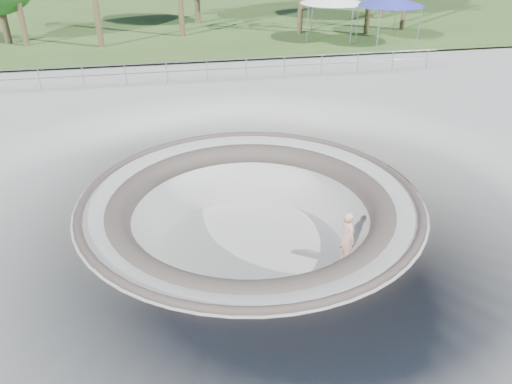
% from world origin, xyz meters
% --- Properties ---
extents(ground, '(180.00, 180.00, 0.00)m').
position_xyz_m(ground, '(0.00, 0.00, 0.00)').
color(ground, '#AFAFA9').
rests_on(ground, ground).
extents(skate_bowl, '(14.00, 14.00, 4.10)m').
position_xyz_m(skate_bowl, '(0.00, 0.00, -1.83)').
color(skate_bowl, '#AFAFA9').
rests_on(skate_bowl, ground).
extents(grass_strip, '(180.00, 36.00, 0.12)m').
position_xyz_m(grass_strip, '(0.00, 34.00, 0.22)').
color(grass_strip, '#375120').
rests_on(grass_strip, ground).
extents(distant_hills, '(103.20, 45.00, 28.60)m').
position_xyz_m(distant_hills, '(3.78, 57.17, -7.02)').
color(distant_hills, olive).
rests_on(distant_hills, ground).
extents(safety_railing, '(25.00, 0.06, 1.03)m').
position_xyz_m(safety_railing, '(0.00, 12.00, 0.69)').
color(safety_railing, '#92969A').
rests_on(safety_railing, ground).
extents(skateboard, '(0.81, 0.46, 0.08)m').
position_xyz_m(skateboard, '(2.70, -1.29, -1.84)').
color(skateboard, '#935F3A').
rests_on(skateboard, ground).
extents(skater, '(0.51, 0.69, 1.72)m').
position_xyz_m(skater, '(2.70, -1.29, -0.96)').
color(skater, '#D4A189').
rests_on(skater, skateboard).
extents(canopy_blue, '(5.95, 5.95, 3.02)m').
position_xyz_m(canopy_blue, '(12.26, 18.00, 2.93)').
color(canopy_blue, '#92969A').
rests_on(canopy_blue, ground).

